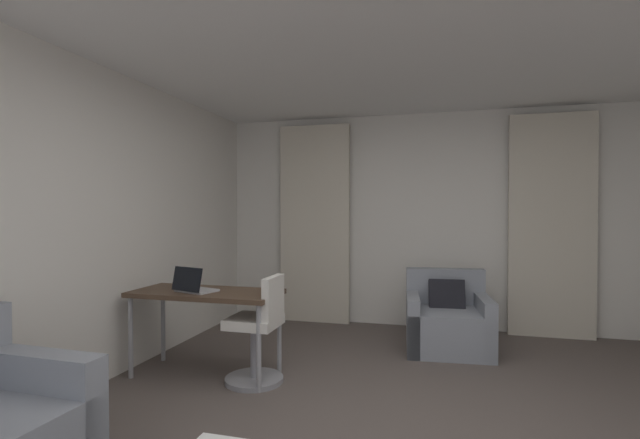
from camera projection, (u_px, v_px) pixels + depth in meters
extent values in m
cube|color=silver|center=(426.00, 220.00, 5.50)|extent=(5.12, 0.06, 2.60)
cube|color=silver|center=(50.00, 227.00, 3.22)|extent=(0.06, 6.12, 2.60)
cube|color=beige|center=(315.00, 224.00, 5.73)|extent=(0.90, 0.06, 2.50)
cube|color=beige|center=(552.00, 226.00, 5.02)|extent=(0.90, 0.06, 2.50)
cube|color=gray|center=(35.00, 410.00, 2.46)|extent=(0.84, 0.18, 0.64)
cube|color=gray|center=(448.00, 330.00, 4.55)|extent=(0.88, 0.84, 0.42)
cube|color=gray|center=(445.00, 286.00, 4.85)|extent=(0.82, 0.21, 0.37)
cube|color=gray|center=(484.00, 324.00, 4.48)|extent=(0.18, 0.78, 0.56)
cube|color=gray|center=(413.00, 321.00, 4.61)|extent=(0.18, 0.78, 0.56)
cube|color=black|center=(447.00, 297.00, 4.66)|extent=(0.38, 0.23, 0.37)
cube|color=#4C3828|center=(206.00, 293.00, 3.86)|extent=(1.26, 0.56, 0.04)
cylinder|color=#99999E|center=(163.00, 324.00, 4.24)|extent=(0.04, 0.04, 0.69)
cylinder|color=#99999E|center=(279.00, 333.00, 3.94)|extent=(0.04, 0.04, 0.69)
cylinder|color=#99999E|center=(131.00, 338.00, 3.80)|extent=(0.04, 0.04, 0.69)
cylinder|color=#99999E|center=(259.00, 348.00, 3.50)|extent=(0.04, 0.04, 0.69)
cylinder|color=gray|center=(254.00, 354.00, 3.71)|extent=(0.06, 0.06, 0.46)
cylinder|color=gray|center=(254.00, 379.00, 3.71)|extent=(0.48, 0.48, 0.04)
cube|color=silver|center=(254.00, 322.00, 3.70)|extent=(0.40, 0.40, 0.08)
cube|color=silver|center=(273.00, 297.00, 3.66)|extent=(0.06, 0.36, 0.34)
cube|color=#ADADB2|center=(197.00, 290.00, 3.84)|extent=(0.37, 0.30, 0.02)
cube|color=black|center=(187.00, 279.00, 3.74)|extent=(0.32, 0.14, 0.20)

